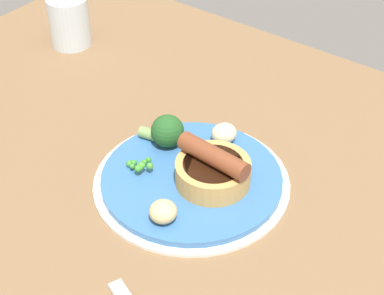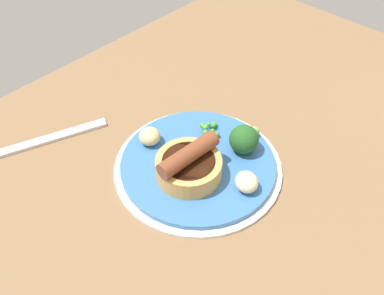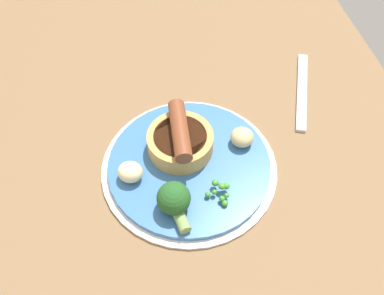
{
  "view_description": "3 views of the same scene",
  "coord_description": "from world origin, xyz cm",
  "px_view_note": "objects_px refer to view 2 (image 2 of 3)",
  "views": [
    {
      "loc": [
        -41.18,
        52.17,
        59.8
      ],
      "look_at": [
        -1.64,
        -0.3,
        7.34
      ],
      "focal_mm": 60.0,
      "sensor_mm": 36.0,
      "label": 1
    },
    {
      "loc": [
        -36.28,
        -28.27,
        52.48
      ],
      "look_at": [
        -2.62,
        3.21,
        6.11
      ],
      "focal_mm": 40.0,
      "sensor_mm": 36.0,
      "label": 2
    },
    {
      "loc": [
        32.02,
        -5.04,
        56.01
      ],
      "look_at": [
        -4.01,
        2.22,
        6.7
      ],
      "focal_mm": 40.0,
      "sensor_mm": 36.0,
      "label": 3
    }
  ],
  "objects_px": {
    "potato_chunk_1": "(247,182)",
    "dinner_plate": "(198,165)",
    "pea_pile": "(208,128)",
    "potato_chunk_0": "(150,136)",
    "fork": "(53,138)",
    "sausage_pudding": "(189,165)",
    "broccoli_floret_near": "(244,139)"
  },
  "relations": [
    {
      "from": "potato_chunk_1",
      "to": "dinner_plate",
      "type": "bearing_deg",
      "value": 95.65
    },
    {
      "from": "dinner_plate",
      "to": "pea_pile",
      "type": "xyz_separation_m",
      "value": [
        0.06,
        0.03,
        0.02
      ]
    },
    {
      "from": "potato_chunk_0",
      "to": "fork",
      "type": "height_order",
      "value": "potato_chunk_0"
    },
    {
      "from": "fork",
      "to": "sausage_pudding",
      "type": "bearing_deg",
      "value": -47.59
    },
    {
      "from": "potato_chunk_0",
      "to": "potato_chunk_1",
      "type": "distance_m",
      "value": 0.17
    },
    {
      "from": "dinner_plate",
      "to": "pea_pile",
      "type": "relative_size",
      "value": 6.56
    },
    {
      "from": "pea_pile",
      "to": "fork",
      "type": "xyz_separation_m",
      "value": [
        -0.18,
        0.19,
        -0.02
      ]
    },
    {
      "from": "potato_chunk_1",
      "to": "fork",
      "type": "distance_m",
      "value": 0.33
    },
    {
      "from": "broccoli_floret_near",
      "to": "fork",
      "type": "bearing_deg",
      "value": -64.59
    },
    {
      "from": "potato_chunk_0",
      "to": "fork",
      "type": "xyz_separation_m",
      "value": [
        -0.1,
        0.13,
        -0.02
      ]
    },
    {
      "from": "dinner_plate",
      "to": "pea_pile",
      "type": "height_order",
      "value": "pea_pile"
    },
    {
      "from": "dinner_plate",
      "to": "potato_chunk_0",
      "type": "distance_m",
      "value": 0.09
    },
    {
      "from": "dinner_plate",
      "to": "sausage_pudding",
      "type": "relative_size",
      "value": 2.55
    },
    {
      "from": "sausage_pudding",
      "to": "potato_chunk_1",
      "type": "bearing_deg",
      "value": -60.76
    },
    {
      "from": "potato_chunk_0",
      "to": "fork",
      "type": "relative_size",
      "value": 0.19
    },
    {
      "from": "sausage_pudding",
      "to": "pea_pile",
      "type": "bearing_deg",
      "value": 28.04
    },
    {
      "from": "dinner_plate",
      "to": "sausage_pudding",
      "type": "bearing_deg",
      "value": -165.09
    },
    {
      "from": "pea_pile",
      "to": "potato_chunk_1",
      "type": "distance_m",
      "value": 0.13
    },
    {
      "from": "pea_pile",
      "to": "potato_chunk_0",
      "type": "relative_size",
      "value": 1.15
    },
    {
      "from": "dinner_plate",
      "to": "sausage_pudding",
      "type": "distance_m",
      "value": 0.04
    },
    {
      "from": "dinner_plate",
      "to": "fork",
      "type": "xyz_separation_m",
      "value": [
        -0.12,
        0.22,
        -0.0
      ]
    },
    {
      "from": "pea_pile",
      "to": "fork",
      "type": "height_order",
      "value": "pea_pile"
    },
    {
      "from": "pea_pile",
      "to": "potato_chunk_0",
      "type": "bearing_deg",
      "value": 147.17
    },
    {
      "from": "sausage_pudding",
      "to": "potato_chunk_1",
      "type": "xyz_separation_m",
      "value": [
        0.04,
        -0.08,
        -0.01
      ]
    },
    {
      "from": "broccoli_floret_near",
      "to": "potato_chunk_1",
      "type": "height_order",
      "value": "broccoli_floret_near"
    },
    {
      "from": "dinner_plate",
      "to": "fork",
      "type": "distance_m",
      "value": 0.25
    },
    {
      "from": "broccoli_floret_near",
      "to": "potato_chunk_1",
      "type": "xyz_separation_m",
      "value": [
        -0.06,
        -0.05,
        -0.01
      ]
    },
    {
      "from": "sausage_pudding",
      "to": "fork",
      "type": "xyz_separation_m",
      "value": [
        -0.09,
        0.23,
        -0.03
      ]
    },
    {
      "from": "potato_chunk_1",
      "to": "potato_chunk_0",
      "type": "bearing_deg",
      "value": 99.81
    },
    {
      "from": "dinner_plate",
      "to": "sausage_pudding",
      "type": "height_order",
      "value": "sausage_pudding"
    },
    {
      "from": "sausage_pudding",
      "to": "pea_pile",
      "type": "distance_m",
      "value": 0.1
    },
    {
      "from": "fork",
      "to": "potato_chunk_1",
      "type": "bearing_deg",
      "value": -46.5
    }
  ]
}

